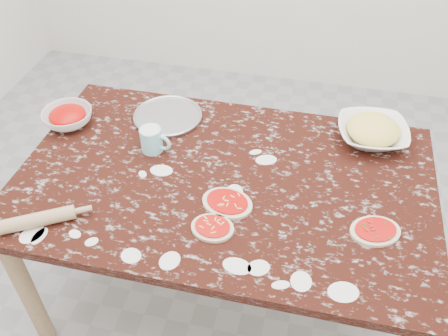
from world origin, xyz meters
The scene contains 10 objects.
ground centered at (0.00, 0.00, 0.00)m, with size 4.00×4.00×0.00m, color gray.
worktable centered at (0.00, 0.00, 0.67)m, with size 1.60×1.00×0.75m.
pizza_tray centered at (-0.33, 0.32, 0.76)m, with size 0.30×0.30×0.01m, color #B2B2B7.
sauce_bowl centered at (-0.74, 0.18, 0.78)m, with size 0.21×0.21×0.07m, color white.
cheese_bowl centered at (0.55, 0.37, 0.79)m, with size 0.29×0.29×0.07m, color white.
flour_mug centered at (-0.32, 0.10, 0.80)m, with size 0.13×0.09×0.10m.
pizza_left centered at (0.04, -0.14, 0.76)m, with size 0.22×0.19×0.02m.
pizza_mid centered at (0.02, -0.26, 0.76)m, with size 0.16×0.13×0.02m.
pizza_right centered at (0.57, -0.15, 0.76)m, with size 0.21×0.19×0.02m.
rolling_pin centered at (-0.57, -0.38, 0.78)m, with size 0.05×0.05×0.25m, color tan.
Camera 1 is at (0.30, -1.31, 2.01)m, focal length 38.33 mm.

